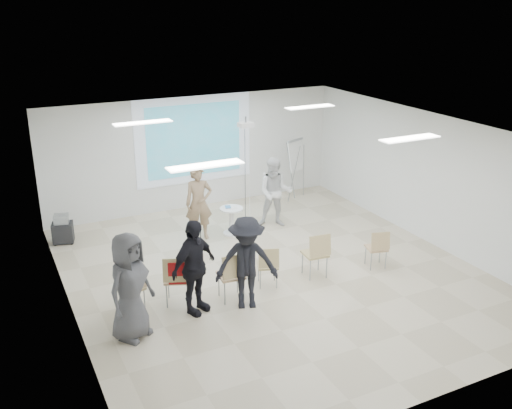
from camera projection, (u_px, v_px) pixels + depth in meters
name	position (u px, v px, depth m)	size (l,w,h in m)	color
floor	(273.00, 275.00, 11.87)	(8.00, 9.00, 0.10)	beige
ceiling	(275.00, 128.00, 10.80)	(8.00, 9.00, 0.10)	white
wall_back	(194.00, 152.00, 15.16)	(8.00, 0.10, 3.00)	silver
wall_left	(63.00, 242.00, 9.65)	(0.10, 9.00, 3.00)	silver
wall_right	(430.00, 178.00, 13.01)	(0.10, 9.00, 3.00)	silver
projection_halo	(194.00, 140.00, 14.99)	(3.20, 0.01, 2.30)	silver
projection_image	(194.00, 140.00, 14.98)	(2.60, 0.01, 1.90)	teal
pedestal_table	(231.00, 219.00, 13.65)	(0.70, 0.70, 0.69)	white
player_left	(199.00, 198.00, 13.22)	(0.73, 0.49, 2.00)	#95795B
player_right	(275.00, 189.00, 13.97)	(0.93, 0.74, 1.93)	white
controller_left	(202.00, 181.00, 13.39)	(0.04, 0.13, 0.04)	silver
controller_right	(264.00, 174.00, 13.99)	(0.04, 0.11, 0.04)	white
chair_far_left	(132.00, 285.00, 10.16)	(0.55, 0.57, 0.95)	tan
chair_left_mid	(177.00, 276.00, 10.42)	(0.62, 0.64, 1.00)	tan
chair_left_inner	(232.00, 273.00, 10.56)	(0.51, 0.54, 0.99)	tan
chair_center	(268.00, 263.00, 11.12)	(0.53, 0.54, 0.86)	tan
chair_right_inner	(317.00, 251.00, 11.46)	(0.50, 0.53, 0.98)	tan
chair_right_far	(378.00, 246.00, 11.88)	(0.50, 0.52, 0.86)	tan
red_jacket	(181.00, 273.00, 10.27)	(0.44, 0.10, 0.42)	#A81416
laptop	(231.00, 273.00, 10.67)	(0.36, 0.26, 0.03)	black
audience_left	(194.00, 261.00, 10.05)	(1.19, 0.71, 2.04)	black
audience_mid	(247.00, 257.00, 10.24)	(1.30, 0.71, 2.00)	black
audience_outer	(129.00, 280.00, 9.29)	(1.02, 0.67, 2.10)	#515155
flipchart_easel	(296.00, 156.00, 15.74)	(0.69, 0.55, 1.72)	gray
av_cart	(63.00, 230.00, 13.19)	(0.54, 0.47, 0.69)	black
ceiling_projector	(246.00, 131.00, 12.22)	(0.30, 0.25, 3.00)	white
fluor_panel_nw	(143.00, 123.00, 11.68)	(1.20, 0.30, 0.02)	white
fluor_panel_ne	(310.00, 107.00, 13.34)	(1.20, 0.30, 0.02)	white
fluor_panel_sw	(205.00, 165.00, 8.73)	(1.20, 0.30, 0.02)	white
fluor_panel_se	(410.00, 138.00, 10.39)	(1.20, 0.30, 0.02)	white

